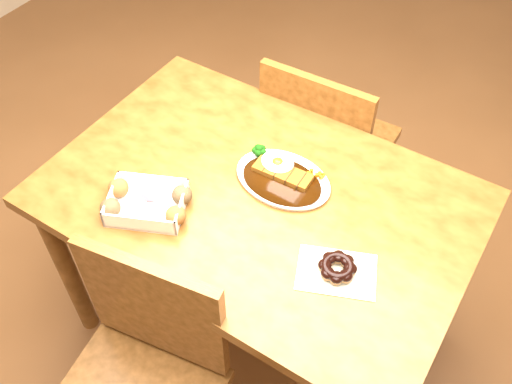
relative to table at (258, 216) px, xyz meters
The scene contains 7 objects.
ground 0.65m from the table, ahead, with size 6.00×6.00×0.00m, color brown.
table is the anchor object (origin of this frame).
chair_far 0.56m from the table, 94.93° to the left, with size 0.44×0.44×0.87m.
chair_near 0.56m from the table, 93.47° to the right, with size 0.48×0.48×0.87m.
katsu_curry_plate 0.14m from the table, 72.03° to the left, with size 0.29×0.21×0.06m.
donut_box 0.33m from the table, 137.47° to the right, with size 0.25×0.23×0.06m.
pon_de_ring 0.35m from the table, 20.34° to the right, with size 0.24×0.20×0.04m.
Camera 1 is at (0.56, -0.89, 1.97)m, focal length 40.00 mm.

